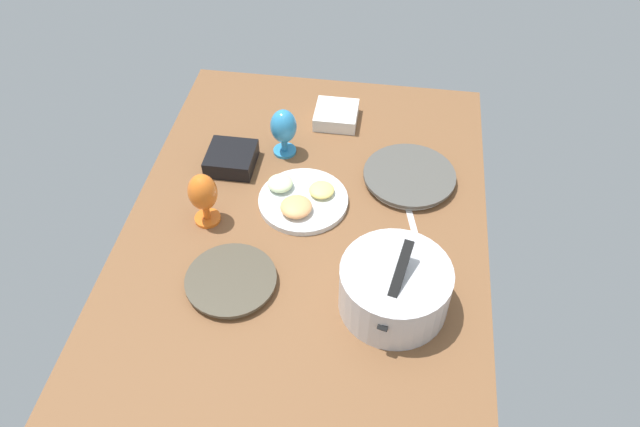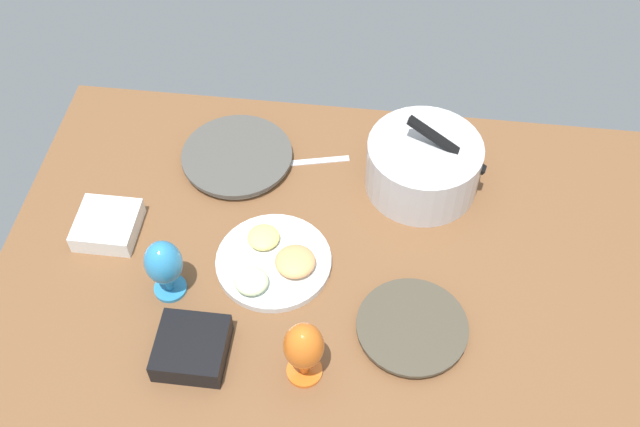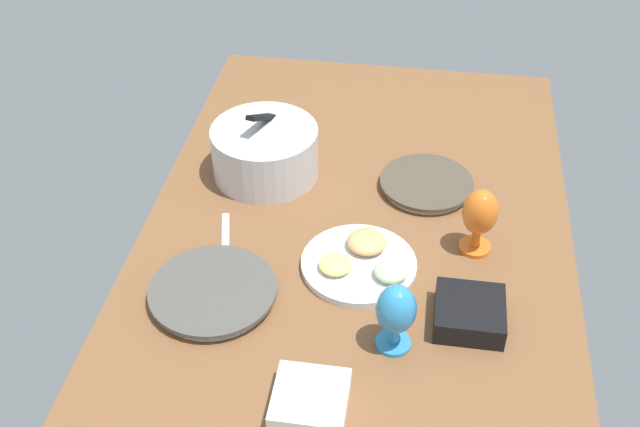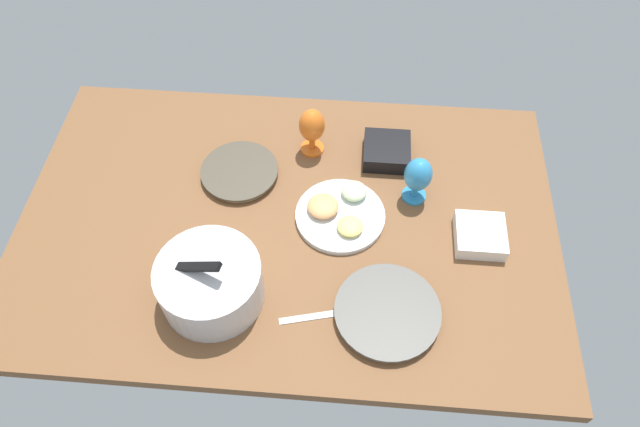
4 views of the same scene
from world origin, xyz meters
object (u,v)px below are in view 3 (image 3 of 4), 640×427
object	(u,v)px
square_bowl_black	(470,312)
hurricane_glass_orange	(480,215)
dinner_plate_right	(426,184)
square_bowl_white	(310,400)
dinner_plate_left	(213,292)
fruit_platter	(361,262)
hurricane_glass_blue	(396,312)
mixing_bowl	(265,150)

from	to	relation	value
square_bowl_black	hurricane_glass_orange	bearing A→B (deg)	-3.15
dinner_plate_right	square_bowl_white	world-z (taller)	square_bowl_white
dinner_plate_left	hurricane_glass_orange	distance (cm)	63.09
fruit_platter	hurricane_glass_orange	bearing A→B (deg)	-67.89
hurricane_glass_orange	fruit_platter	bearing A→B (deg)	112.11
hurricane_glass_orange	square_bowl_white	bearing A→B (deg)	148.70
dinner_plate_right	hurricane_glass_blue	world-z (taller)	hurricane_glass_blue
fruit_platter	hurricane_glass_orange	distance (cm)	29.21
mixing_bowl	fruit_platter	xyz separation A→B (cm)	(-32.61, -29.21, -5.66)
mixing_bowl	hurricane_glass_orange	world-z (taller)	mixing_bowl
hurricane_glass_blue	fruit_platter	bearing A→B (deg)	22.35
dinner_plate_left	square_bowl_white	distance (cm)	37.01
dinner_plate_right	square_bowl_white	xyz separation A→B (cm)	(-73.09, 18.70, 1.36)
dinner_plate_left	dinner_plate_right	size ratio (longest dim) A/B	1.17
dinner_plate_right	fruit_platter	world-z (taller)	fruit_platter
mixing_bowl	square_bowl_white	bearing A→B (deg)	-161.97
fruit_platter	square_bowl_white	world-z (taller)	fruit_platter
fruit_platter	square_bowl_black	distance (cm)	28.06
hurricane_glass_blue	square_bowl_white	bearing A→B (deg)	142.12
dinner_plate_left	square_bowl_black	bearing A→B (deg)	-88.99
dinner_plate_left	hurricane_glass_blue	world-z (taller)	hurricane_glass_blue
fruit_platter	square_bowl_black	xyz separation A→B (cm)	(-13.54, -24.55, 1.32)
hurricane_glass_blue	hurricane_glass_orange	size ratio (longest dim) A/B	0.96
dinner_plate_left	dinner_plate_right	xyz separation A→B (cm)	(46.82, -44.75, -0.20)
fruit_platter	dinner_plate_left	bearing A→B (deg)	114.85
mixing_bowl	square_bowl_black	size ratio (longest dim) A/B	1.97
mixing_bowl	hurricane_glass_orange	distance (cm)	59.42
dinner_plate_left	square_bowl_black	distance (cm)	55.94
hurricane_glass_orange	square_bowl_white	xyz separation A→B (cm)	(-51.30, 31.18, -7.68)
dinner_plate_left	hurricane_glass_orange	bearing A→B (deg)	-66.37
square_bowl_white	dinner_plate_right	bearing A→B (deg)	-14.35
fruit_platter	hurricane_glass_orange	size ratio (longest dim) A/B	1.57
dinner_plate_left	hurricane_glass_orange	world-z (taller)	hurricane_glass_orange
mixing_bowl	hurricane_glass_orange	bearing A→B (deg)	-111.86
hurricane_glass_orange	square_bowl_black	distance (cm)	25.16
dinner_plate_right	hurricane_glass_orange	distance (cm)	26.69
fruit_platter	square_bowl_black	world-z (taller)	square_bowl_black
dinner_plate_left	hurricane_glass_blue	bearing A→B (deg)	-100.76
dinner_plate_left	mixing_bowl	distance (cm)	47.56
mixing_bowl	hurricane_glass_blue	size ratio (longest dim) A/B	1.78
square_bowl_white	dinner_plate_left	bearing A→B (deg)	44.76
dinner_plate_right	hurricane_glass_orange	xyz separation A→B (cm)	(-21.79, -12.48, 9.05)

